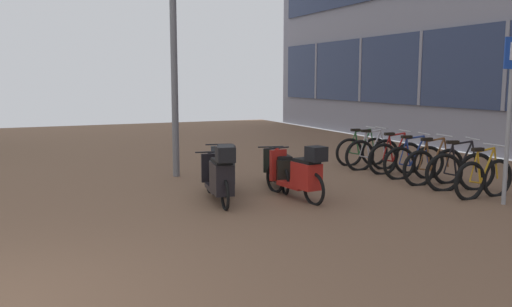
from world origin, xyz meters
The scene contains 14 objects.
ground centered at (1.43, 0.00, -0.02)m, with size 21.00×40.00×0.13m.
bicycle_rack_00 centered at (8.01, 1.88, 0.34)m, with size 1.36×0.48×0.96m.
bicycle_rack_01 centered at (8.10, 2.52, 0.35)m, with size 1.34×0.52×1.02m.
bicycle_rack_02 centered at (8.05, 3.16, 0.35)m, with size 1.41×0.48×1.01m.
bicycle_rack_03 centered at (8.10, 3.80, 0.35)m, with size 1.35×0.47×0.98m.
bicycle_rack_04 centered at (8.14, 4.44, 0.34)m, with size 1.34×0.48×0.98m.
bicycle_rack_05 centered at (7.99, 5.08, 0.35)m, with size 1.36×0.48×1.00m.
bicycle_rack_06 centered at (8.15, 5.72, 0.34)m, with size 1.34×0.48×0.96m.
scooter_near centered at (4.05, 4.20, 0.43)m, with size 0.72×1.75×0.95m.
scooter_mid centered at (5.01, 3.03, 0.45)m, with size 0.56×1.73×1.00m.
scooter_far centered at (3.66, 3.32, 0.46)m, with size 0.61×1.85×1.04m.
scooter_extra centered at (5.09, 4.00, 0.37)m, with size 0.68×1.70×0.75m.
parking_sign centered at (7.93, 1.38, 1.66)m, with size 0.40×0.07×2.71m.
lamp_post centered at (3.67, 6.07, 2.96)m, with size 0.20×0.52×5.29m.
Camera 1 is at (0.71, -4.86, 2.05)m, focal length 37.46 mm.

